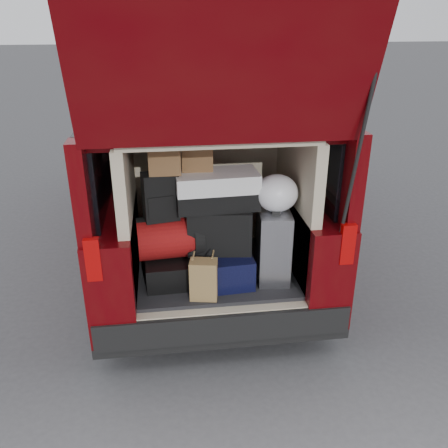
{
  "coord_description": "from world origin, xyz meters",
  "views": [
    {
      "loc": [
        -0.37,
        -3.13,
        2.49
      ],
      "look_at": [
        0.07,
        0.2,
        0.98
      ],
      "focal_mm": 38.0,
      "sensor_mm": 36.0,
      "label": 1
    }
  ],
  "objects_px": {
    "black_hardshell": "(169,267)",
    "kraft_bag": "(204,280)",
    "backpack": "(160,197)",
    "navy_hardshell": "(219,263)",
    "black_soft_case": "(220,229)",
    "twotone_duffel": "(217,190)",
    "silver_roller": "(273,245)",
    "red_duffel": "(170,237)"
  },
  "relations": [
    {
      "from": "navy_hardshell",
      "to": "kraft_bag",
      "type": "distance_m",
      "value": 0.32
    },
    {
      "from": "black_hardshell",
      "to": "black_soft_case",
      "type": "relative_size",
      "value": 1.03
    },
    {
      "from": "silver_roller",
      "to": "backpack",
      "type": "height_order",
      "value": "backpack"
    },
    {
      "from": "silver_roller",
      "to": "backpack",
      "type": "xyz_separation_m",
      "value": [
        -0.85,
        0.07,
        0.41
      ]
    },
    {
      "from": "black_hardshell",
      "to": "backpack",
      "type": "relative_size",
      "value": 1.37
    },
    {
      "from": "kraft_bag",
      "to": "twotone_duffel",
      "type": "relative_size",
      "value": 0.5
    },
    {
      "from": "silver_roller",
      "to": "twotone_duffel",
      "type": "distance_m",
      "value": 0.62
    },
    {
      "from": "silver_roller",
      "to": "red_duffel",
      "type": "xyz_separation_m",
      "value": [
        -0.79,
        0.08,
        0.07
      ]
    },
    {
      "from": "black_hardshell",
      "to": "navy_hardshell",
      "type": "distance_m",
      "value": 0.4
    },
    {
      "from": "navy_hardshell",
      "to": "backpack",
      "type": "bearing_deg",
      "value": 172.99
    },
    {
      "from": "black_hardshell",
      "to": "twotone_duffel",
      "type": "xyz_separation_m",
      "value": [
        0.39,
        0.0,
        0.63
      ]
    },
    {
      "from": "silver_roller",
      "to": "black_soft_case",
      "type": "relative_size",
      "value": 1.18
    },
    {
      "from": "kraft_bag",
      "to": "backpack",
      "type": "distance_m",
      "value": 0.69
    },
    {
      "from": "red_duffel",
      "to": "twotone_duffel",
      "type": "height_order",
      "value": "twotone_duffel"
    },
    {
      "from": "black_hardshell",
      "to": "twotone_duffel",
      "type": "bearing_deg",
      "value": -2.16
    },
    {
      "from": "silver_roller",
      "to": "navy_hardshell",
      "type": "bearing_deg",
      "value": 179.21
    },
    {
      "from": "red_duffel",
      "to": "black_soft_case",
      "type": "relative_size",
      "value": 1.02
    },
    {
      "from": "silver_roller",
      "to": "twotone_duffel",
      "type": "height_order",
      "value": "twotone_duffel"
    },
    {
      "from": "navy_hardshell",
      "to": "black_hardshell",
      "type": "bearing_deg",
      "value": 170.25
    },
    {
      "from": "kraft_bag",
      "to": "twotone_duffel",
      "type": "height_order",
      "value": "twotone_duffel"
    },
    {
      "from": "silver_roller",
      "to": "kraft_bag",
      "type": "height_order",
      "value": "silver_roller"
    },
    {
      "from": "backpack",
      "to": "twotone_duffel",
      "type": "relative_size",
      "value": 0.59
    },
    {
      "from": "kraft_bag",
      "to": "twotone_duffel",
      "type": "distance_m",
      "value": 0.67
    },
    {
      "from": "black_soft_case",
      "to": "backpack",
      "type": "xyz_separation_m",
      "value": [
        -0.44,
        0.01,
        0.28
      ]
    },
    {
      "from": "black_hardshell",
      "to": "kraft_bag",
      "type": "xyz_separation_m",
      "value": [
        0.25,
        -0.33,
        0.05
      ]
    },
    {
      "from": "black_hardshell",
      "to": "black_soft_case",
      "type": "bearing_deg",
      "value": -5.97
    },
    {
      "from": "kraft_bag",
      "to": "twotone_duffel",
      "type": "bearing_deg",
      "value": 77.85
    },
    {
      "from": "red_duffel",
      "to": "black_soft_case",
      "type": "xyz_separation_m",
      "value": [
        0.38,
        -0.02,
        0.06
      ]
    },
    {
      "from": "navy_hardshell",
      "to": "black_soft_case",
      "type": "height_order",
      "value": "black_soft_case"
    },
    {
      "from": "black_soft_case",
      "to": "twotone_duffel",
      "type": "relative_size",
      "value": 0.79
    },
    {
      "from": "navy_hardshell",
      "to": "red_duffel",
      "type": "height_order",
      "value": "red_duffel"
    },
    {
      "from": "red_duffel",
      "to": "black_hardshell",
      "type": "bearing_deg",
      "value": 148.19
    },
    {
      "from": "navy_hardshell",
      "to": "red_duffel",
      "type": "distance_m",
      "value": 0.45
    },
    {
      "from": "navy_hardshell",
      "to": "backpack",
      "type": "height_order",
      "value": "backpack"
    },
    {
      "from": "navy_hardshell",
      "to": "backpack",
      "type": "distance_m",
      "value": 0.72
    },
    {
      "from": "black_hardshell",
      "to": "black_soft_case",
      "type": "height_order",
      "value": "black_soft_case"
    },
    {
      "from": "backpack",
      "to": "navy_hardshell",
      "type": "bearing_deg",
      "value": -14.38
    },
    {
      "from": "navy_hardshell",
      "to": "backpack",
      "type": "relative_size",
      "value": 1.54
    },
    {
      "from": "kraft_bag",
      "to": "red_duffel",
      "type": "bearing_deg",
      "value": 136.55
    },
    {
      "from": "navy_hardshell",
      "to": "silver_roller",
      "type": "relative_size",
      "value": 0.97
    },
    {
      "from": "kraft_bag",
      "to": "silver_roller",
      "type": "bearing_deg",
      "value": 33.29
    },
    {
      "from": "black_soft_case",
      "to": "twotone_duffel",
      "type": "height_order",
      "value": "twotone_duffel"
    }
  ]
}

